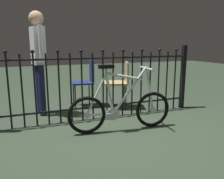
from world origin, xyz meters
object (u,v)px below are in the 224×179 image
object	(u,v)px
chair_tan	(120,80)
chair_navy	(86,79)
bicycle	(121,108)
person_visitor	(38,54)

from	to	relation	value
chair_tan	chair_navy	size ratio (longest dim) A/B	0.97
bicycle	chair_navy	distance (m)	1.41
chair_navy	person_visitor	bearing A→B (deg)	-165.16
chair_tan	chair_navy	bearing A→B (deg)	147.85
bicycle	person_visitor	size ratio (longest dim) A/B	0.87
bicycle	chair_tan	xyz separation A→B (m)	(0.45, 1.05, 0.21)
chair_tan	person_visitor	world-z (taller)	person_visitor
bicycle	chair_navy	world-z (taller)	bicycle
bicycle	person_visitor	xyz separation A→B (m)	(-0.96, 1.17, 0.70)
person_visitor	bicycle	bearing A→B (deg)	-50.51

